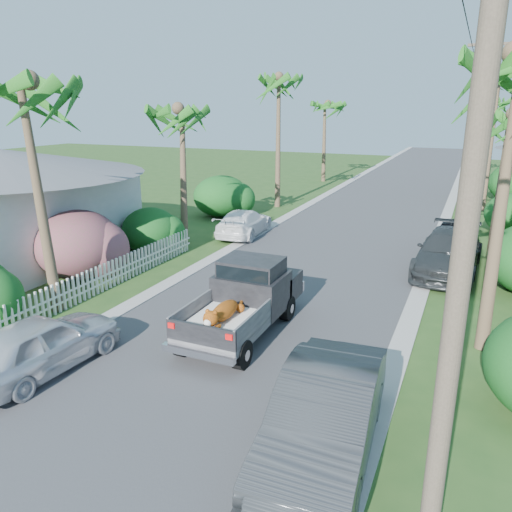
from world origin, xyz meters
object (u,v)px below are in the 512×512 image
at_px(parked_car_rf, 453,236).
at_px(palm_r_b, 511,115).
at_px(palm_l_c, 279,78).
at_px(palm_r_c, 500,73).
at_px(parked_car_ln, 41,344).
at_px(palm_r_d, 497,100).
at_px(utility_pole_a, 462,264).
at_px(parked_car_lf, 244,223).
at_px(utility_pole_c, 481,133).
at_px(parked_car_rm, 449,253).
at_px(pickup_truck, 248,296).
at_px(parked_car_rn, 324,418).
at_px(palm_l_a, 25,82).
at_px(palm_l_b, 180,109).
at_px(utility_pole_d, 482,125).
at_px(palm_l_d, 326,104).
at_px(utility_pole_b, 478,153).

xyz_separation_m(parked_car_rf, palm_r_b, (1.62, -0.69, 5.27)).
xyz_separation_m(palm_l_c, palm_r_c, (12.20, 4.00, 0.20)).
bearing_deg(parked_car_ln, palm_r_d, -100.16).
distance_m(palm_l_c, utility_pole_a, 26.86).
distance_m(parked_car_lf, utility_pole_c, 17.62).
bearing_deg(parked_car_rf, parked_car_rm, -84.55).
height_order(pickup_truck, parked_car_ln, pickup_truck).
relative_size(palm_r_d, utility_pole_c, 0.89).
bearing_deg(utility_pole_c, palm_r_d, 85.71).
bearing_deg(pickup_truck, parked_car_ln, -129.85).
distance_m(parked_car_rn, palm_r_c, 27.23).
bearing_deg(palm_l_a, pickup_truck, 13.10).
xyz_separation_m(parked_car_rm, palm_l_b, (-11.80, -0.29, 5.34)).
bearing_deg(palm_l_b, palm_r_b, 12.62).
height_order(parked_car_rn, palm_l_b, palm_l_b).
bearing_deg(parked_car_lf, utility_pole_a, 117.52).
xyz_separation_m(parked_car_rf, parked_car_ln, (-8.62, -15.57, 0.04)).
height_order(palm_r_c, utility_pole_a, palm_r_c).
height_order(parked_car_ln, utility_pole_d, utility_pole_d).
bearing_deg(palm_l_d, utility_pole_a, -71.42).
bearing_deg(palm_r_c, utility_pole_a, -91.23).
relative_size(palm_l_d, palm_r_c, 0.82).
relative_size(palm_l_a, utility_pole_b, 0.91).
height_order(palm_l_d, palm_r_c, palm_r_c).
bearing_deg(utility_pole_d, utility_pole_a, -90.00).
bearing_deg(palm_l_c, parked_car_rf, -29.87).
bearing_deg(parked_car_lf, palm_l_b, 44.37).
xyz_separation_m(parked_car_rm, palm_l_a, (-11.20, -9.29, 6.13)).
bearing_deg(pickup_truck, palm_l_b, 131.76).
relative_size(palm_r_d, utility_pole_d, 0.89).
bearing_deg(parked_car_rn, pickup_truck, 124.59).
bearing_deg(parked_car_ln, palm_r_b, -120.43).
distance_m(parked_car_rm, utility_pole_b, 3.91).
relative_size(parked_car_rm, utility_pole_a, 0.62).
bearing_deg(pickup_truck, palm_r_b, 57.84).
distance_m(parked_car_rf, palm_l_b, 13.50).
relative_size(utility_pole_a, utility_pole_b, 1.00).
height_order(parked_car_rn, parked_car_lf, parked_car_rn).
bearing_deg(palm_l_a, utility_pole_d, 73.56).
bearing_deg(utility_pole_c, palm_l_c, -152.65).
height_order(parked_car_ln, parked_car_lf, parked_car_ln).
height_order(palm_l_a, palm_l_b, palm_l_a).
relative_size(palm_l_c, palm_r_d, 1.15).
bearing_deg(parked_car_ln, utility_pole_b, -121.55).
relative_size(parked_car_lf, palm_l_b, 0.61).
bearing_deg(utility_pole_a, parked_car_rm, 92.40).
relative_size(palm_r_c, utility_pole_a, 1.04).
distance_m(parked_car_rn, palm_l_b, 16.83).
xyz_separation_m(pickup_truck, palm_l_d, (-6.46, 29.57, 5.43)).
xyz_separation_m(parked_car_rm, utility_pole_c, (0.60, 15.71, 3.80)).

